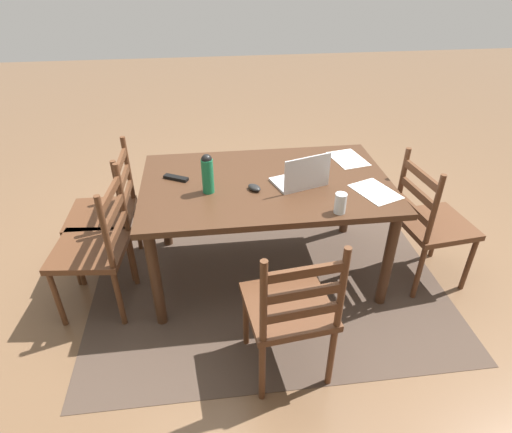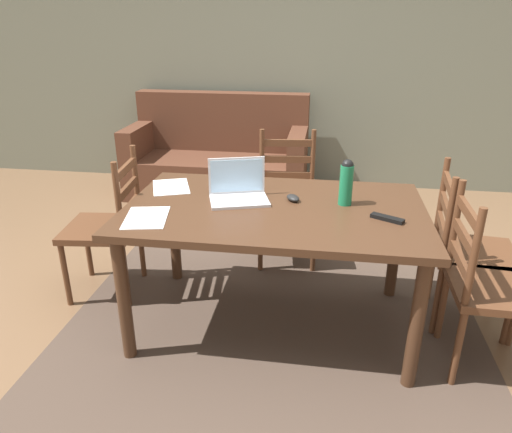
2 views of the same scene
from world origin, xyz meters
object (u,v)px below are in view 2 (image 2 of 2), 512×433
at_px(laptop, 238,189).
at_px(couch, 219,159).
at_px(chair_right_far, 468,250).
at_px(tv_remote, 387,218).
at_px(chair_left_far, 107,227).
at_px(water_bottle, 346,181).
at_px(chair_far_head, 287,200).
at_px(dining_table, 274,221).
at_px(computer_mouse, 293,198).
at_px(chair_right_near, 489,287).
at_px(drinking_glass, 225,170).

bearing_deg(laptop, couch, 105.84).
height_order(chair_right_far, tv_remote, chair_right_far).
relative_size(chair_left_far, water_bottle, 3.72).
distance_m(couch, water_bottle, 2.53).
bearing_deg(chair_far_head, dining_table, -89.68).
bearing_deg(computer_mouse, chair_far_head, 64.66).
height_order(couch, water_bottle, water_bottle).
xyz_separation_m(chair_right_near, drinking_glass, (-1.47, 0.62, 0.35)).
bearing_deg(water_bottle, couch, 119.24).
xyz_separation_m(laptop, drinking_glass, (-0.15, 0.34, 0.00)).
height_order(chair_left_far, tv_remote, chair_left_far).
distance_m(chair_left_far, drinking_glass, 0.84).
bearing_deg(chair_left_far, dining_table, -10.61).
xyz_separation_m(dining_table, computer_mouse, (0.09, 0.10, 0.10)).
xyz_separation_m(laptop, water_bottle, (0.59, 0.01, 0.07)).
bearing_deg(tv_remote, couch, 59.94).
bearing_deg(couch, chair_right_near, -51.75).
relative_size(chair_right_far, couch, 0.53).
relative_size(chair_right_far, tv_remote, 5.59).
bearing_deg(chair_left_far, couch, 82.57).
bearing_deg(laptop, drinking_glass, 113.57).
relative_size(dining_table, chair_left_far, 1.71).
bearing_deg(water_bottle, chair_far_head, 115.95).
xyz_separation_m(chair_right_near, chair_far_head, (-1.11, 1.08, 0.00)).
bearing_deg(couch, dining_table, -69.69).
distance_m(computer_mouse, tv_remote, 0.54).
relative_size(chair_right_near, chair_far_head, 1.00).
bearing_deg(chair_far_head, chair_left_far, -148.61).
distance_m(chair_right_far, chair_far_head, 1.29).
bearing_deg(tv_remote, chair_right_near, -71.72).
height_order(chair_left_far, laptop, laptop).
height_order(chair_right_near, drinking_glass, chair_right_near).
bearing_deg(dining_table, chair_right_near, -10.34).
distance_m(chair_right_near, chair_left_far, 2.24).
distance_m(chair_left_far, couch, 2.07).
relative_size(water_bottle, drinking_glass, 2.08).
xyz_separation_m(dining_table, chair_left_far, (-1.10, 0.21, -0.20)).
bearing_deg(drinking_glass, tv_remote, -28.98).
xyz_separation_m(chair_far_head, chair_left_far, (-1.10, -0.67, 0.00)).
bearing_deg(tv_remote, chair_left_far, 108.44).
distance_m(chair_right_near, drinking_glass, 1.63).
bearing_deg(computer_mouse, drinking_glass, 112.51).
distance_m(dining_table, drinking_glass, 0.58).
bearing_deg(chair_right_far, chair_far_head, 148.82).
height_order(drinking_glass, tv_remote, drinking_glass).
relative_size(couch, drinking_glass, 14.70).
relative_size(chair_right_far, water_bottle, 3.72).
xyz_separation_m(chair_right_near, computer_mouse, (-1.01, 0.30, 0.30)).
xyz_separation_m(chair_right_far, laptop, (-1.32, -0.12, 0.35)).
xyz_separation_m(dining_table, couch, (-0.83, 2.25, -0.31)).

